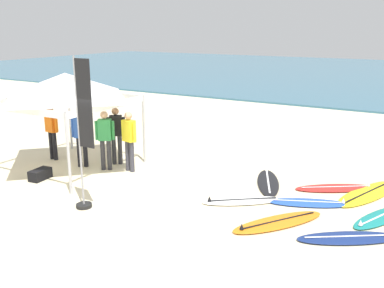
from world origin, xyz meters
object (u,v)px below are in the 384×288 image
(surfboard_orange, at_px, (278,222))
(gear_bag_near_tent, at_px, (40,174))
(person_yellow, at_px, (129,137))
(banner_flag, at_px, (83,141))
(surfboard_white, at_px, (242,201))
(person_orange, at_px, (52,128))
(surfboard_yellow, at_px, (368,193))
(surfboard_teal, at_px, (380,217))
(surfboard_blue, at_px, (309,203))
(person_green, at_px, (105,136))
(surfboard_red, at_px, (336,188))
(canopy_tent, at_px, (66,86))
(person_black, at_px, (116,132))
(surfboard_black, at_px, (268,182))
(surfboard_navy, at_px, (349,238))
(person_blue, at_px, (81,134))

(surfboard_orange, relative_size, gear_bag_near_tent, 3.60)
(person_yellow, bearing_deg, banner_flag, -72.65)
(surfboard_white, xyz_separation_m, person_orange, (-6.43, 0.20, 0.95))
(surfboard_yellow, relative_size, person_orange, 1.54)
(surfboard_teal, distance_m, surfboard_blue, 1.54)
(surfboard_white, bearing_deg, person_green, 176.74)
(surfboard_red, height_order, person_yellow, person_yellow)
(canopy_tent, distance_m, person_black, 1.93)
(surfboard_red, bearing_deg, person_black, -169.47)
(canopy_tent, height_order, person_black, canopy_tent)
(surfboard_white, distance_m, surfboard_red, 2.61)
(surfboard_black, relative_size, person_yellow, 1.22)
(surfboard_navy, distance_m, surfboard_blue, 1.76)
(canopy_tent, relative_size, surfboard_teal, 1.65)
(surfboard_teal, height_order, surfboard_white, same)
(surfboard_navy, bearing_deg, surfboard_teal, 73.35)
(surfboard_orange, distance_m, surfboard_white, 1.31)
(gear_bag_near_tent, bearing_deg, surfboard_blue, 16.22)
(surfboard_teal, relative_size, person_blue, 1.12)
(surfboard_yellow, relative_size, surfboard_white, 1.44)
(surfboard_red, relative_size, person_orange, 1.19)
(canopy_tent, xyz_separation_m, surfboard_white, (5.35, 0.13, -2.35))
(surfboard_teal, distance_m, banner_flag, 6.61)
(surfboard_yellow, height_order, person_yellow, person_yellow)
(surfboard_orange, relative_size, person_black, 1.26)
(person_green, relative_size, banner_flag, 0.50)
(surfboard_yellow, relative_size, person_blue, 1.54)
(gear_bag_near_tent, bearing_deg, surfboard_white, 13.55)
(surfboard_orange, height_order, person_black, person_black)
(surfboard_yellow, distance_m, person_yellow, 6.42)
(surfboard_white, bearing_deg, surfboard_teal, 12.51)
(surfboard_yellow, xyz_separation_m, surfboard_blue, (-1.09, -1.33, 0.00))
(banner_flag, height_order, gear_bag_near_tent, banner_flag)
(surfboard_blue, distance_m, banner_flag, 5.31)
(surfboard_orange, relative_size, person_green, 1.26)
(surfboard_red, xyz_separation_m, gear_bag_near_tent, (-7.06, -3.25, 0.10))
(canopy_tent, distance_m, person_yellow, 2.26)
(person_yellow, distance_m, person_green, 0.70)
(person_blue, bearing_deg, surfboard_teal, 3.73)
(surfboard_yellow, distance_m, surfboard_red, 0.76)
(person_green, bearing_deg, surfboard_yellow, 14.41)
(surfboard_teal, bearing_deg, surfboard_red, 132.73)
(surfboard_red, bearing_deg, banner_flag, -138.63)
(surfboard_navy, bearing_deg, surfboard_yellow, 91.30)
(person_yellow, bearing_deg, surfboard_navy, -10.46)
(person_blue, xyz_separation_m, person_black, (0.72, 0.70, 0.00))
(surfboard_white, distance_m, person_orange, 6.50)
(surfboard_orange, bearing_deg, person_green, 170.36)
(surfboard_teal, xyz_separation_m, surfboard_yellow, (-0.45, 1.35, -0.00))
(surfboard_teal, relative_size, surfboard_yellow, 0.73)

